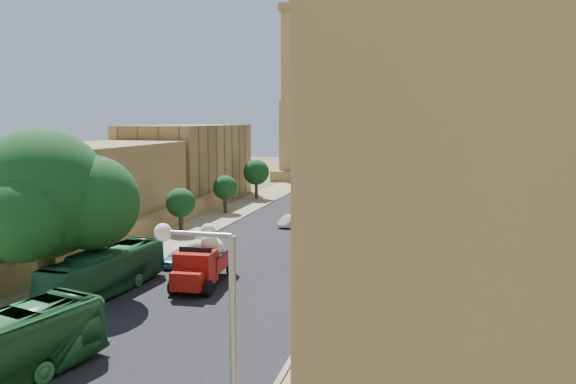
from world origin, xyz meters
The scene contains 33 objects.
ground centered at (0.00, 0.00, 0.00)m, with size 260.00×260.00×0.00m, color brown.
road_surface centered at (0.00, 30.00, 0.01)m, with size 14.00×140.00×0.01m, color black.
sidewalk_east centered at (9.50, 30.00, 0.01)m, with size 5.00×140.00×0.01m, color #897A5A.
sidewalk_west centered at (-9.50, 30.00, 0.01)m, with size 5.00×140.00×0.01m, color #897A5A.
kerb_east centered at (7.00, 30.00, 0.06)m, with size 0.25×140.00×0.12m, color #897A5A.
kerb_west centered at (-7.00, 30.00, 0.06)m, with size 0.25×140.00×0.12m, color #897A5A.
townhouse_a centered at (15.95, -3.00, 6.41)m, with size 9.00×14.00×16.40m.
townhouse_b centered at (15.95, 11.00, 5.66)m, with size 9.00×14.00×14.90m.
townhouse_c centered at (15.95, 25.00, 6.91)m, with size 9.00×14.00×17.40m.
townhouse_d centered at (15.95, 39.00, 6.16)m, with size 9.00×14.00×15.90m.
west_wall centered at (-12.50, 20.00, 0.90)m, with size 1.00×40.00×1.80m, color olive.
west_building_low centered at (-18.00, 18.00, 4.20)m, with size 10.00×28.00×8.40m, color olive.
west_building_mid centered at (-18.00, 44.00, 5.00)m, with size 10.00×22.00×10.00m, color #9D7D47.
church centered at (0.00, 78.61, 9.52)m, with size 28.00×22.50×36.30m.
ficus_tree centered at (-9.41, 4.01, 6.08)m, with size 10.30×9.47×10.30m.
street_tree_a centered at (-10.00, 12.00, 3.60)m, with size 3.50×3.50×5.38m.
street_tree_b centered at (-10.00, 24.00, 2.88)m, with size 2.80×2.80×4.31m.
street_tree_c centered at (-10.00, 36.00, 2.90)m, with size 2.82×2.82×4.34m.
street_tree_d centered at (-10.00, 48.00, 3.59)m, with size 3.49×3.49×5.37m.
streetlamp centered at (7.72, -12.00, 5.20)m, with size 2.11×0.44×8.22m.
red_truck centered at (-1.41, 8.93, 1.70)m, with size 2.97×6.76×3.87m.
olive_pickup centered at (5.74, 20.00, 0.94)m, with size 2.69×4.88×1.91m.
bus_green_north centered at (-6.50, 5.48, 1.40)m, with size 2.36×10.09×2.81m, color #215F37.
bus_red_east centered at (5.59, 15.81, 1.56)m, with size 2.62×11.21×3.12m, color #911700.
bus_cream_east centered at (4.65, 29.60, 1.34)m, with size 2.26×9.64×2.69m, color beige.
car_blue_a centered at (-5.00, 12.96, 0.62)m, with size 1.46×3.62×1.23m, color #4D86C6.
car_white_a centered at (-0.82, 29.68, 0.56)m, with size 1.18×3.37×1.11m, color white.
car_cream centered at (3.27, 28.24, 0.55)m, with size 1.81×3.93×1.09m, color beige.
car_dkblue centered at (-2.78, 46.54, 0.70)m, with size 1.96×4.83×1.40m, color #142244.
car_white_b centered at (1.51, 34.33, 0.67)m, with size 1.58×3.92×1.33m, color silver.
car_blue_b centered at (-3.21, 54.42, 0.66)m, with size 1.39×4.00×1.32m, color #38549B.
pedestrian_a centered at (10.14, 8.29, 0.92)m, with size 0.67×0.44×1.83m, color #2A262E.
pedestrian_c centered at (7.50, 10.69, 0.93)m, with size 1.09×0.46×1.87m, color #3A3A3F.
Camera 1 is at (12.72, -24.43, 10.77)m, focal length 35.00 mm.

